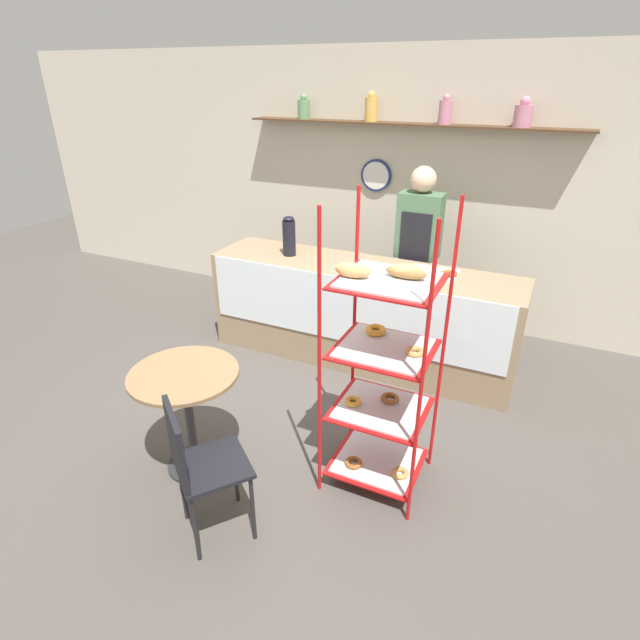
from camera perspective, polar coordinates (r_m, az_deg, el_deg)
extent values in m
plane|color=#4C4742|center=(3.79, -3.13, -13.63)|extent=(14.00, 14.00, 0.00)
cube|color=beige|center=(5.37, 9.71, 14.31)|extent=(10.00, 0.06, 2.70)
cube|color=#4C331E|center=(5.14, 9.79, 21.22)|extent=(3.28, 0.24, 0.02)
cylinder|color=#669966|center=(5.53, -1.87, 22.93)|extent=(0.12, 0.12, 0.18)
sphere|color=#669966|center=(5.52, -1.89, 24.10)|extent=(0.07, 0.07, 0.07)
cylinder|color=gold|center=(5.24, 5.86, 22.82)|extent=(0.12, 0.12, 0.22)
sphere|color=gold|center=(5.23, 5.93, 24.23)|extent=(0.07, 0.07, 0.07)
cylinder|color=#CC7F99|center=(5.04, 14.12, 22.03)|extent=(0.12, 0.12, 0.20)
sphere|color=#CC7F99|center=(5.04, 14.28, 23.41)|extent=(0.07, 0.07, 0.07)
cylinder|color=#CC7F99|center=(4.94, 22.18, 20.77)|extent=(0.15, 0.15, 0.18)
sphere|color=#CC7F99|center=(4.94, 22.42, 22.09)|extent=(0.08, 0.08, 0.08)
cylinder|color=navy|center=(5.39, 6.44, 16.10)|extent=(0.32, 0.03, 0.32)
cylinder|color=white|center=(5.38, 6.37, 16.07)|extent=(0.28, 0.00, 0.28)
cube|color=#937A5B|center=(4.58, 4.68, 0.74)|extent=(2.78, 0.64, 0.93)
cube|color=silver|center=(4.24, 3.17, 1.06)|extent=(2.67, 0.01, 0.59)
cylinder|color=#B71414|center=(2.86, -0.07, -5.39)|extent=(0.02, 0.02, 1.86)
cylinder|color=#B71414|center=(2.70, 11.44, -8.09)|extent=(0.02, 0.02, 1.86)
cylinder|color=#B71414|center=(3.29, 3.92, -0.96)|extent=(0.02, 0.02, 1.86)
cylinder|color=#B71414|center=(3.15, 13.95, -3.03)|extent=(0.02, 0.02, 1.86)
cube|color=#B71414|center=(3.46, 6.51, -15.79)|extent=(0.57, 0.51, 0.01)
cube|color=silver|center=(3.46, 6.52, -15.64)|extent=(0.50, 0.45, 0.01)
torus|color=tan|center=(3.35, 9.15, -16.88)|extent=(0.11, 0.11, 0.03)
torus|color=brown|center=(3.39, 3.85, -15.97)|extent=(0.12, 0.12, 0.03)
cube|color=#B71414|center=(3.19, 6.90, -10.06)|extent=(0.57, 0.51, 0.01)
cube|color=silver|center=(3.19, 6.92, -9.88)|extent=(0.50, 0.45, 0.01)
torus|color=brown|center=(3.24, 7.99, -8.85)|extent=(0.12, 0.12, 0.03)
torus|color=gold|center=(3.18, 3.77, -9.27)|extent=(0.10, 0.10, 0.03)
cube|color=#B71414|center=(2.96, 7.35, -3.35)|extent=(0.57, 0.51, 0.01)
cube|color=silver|center=(2.96, 7.36, -3.15)|extent=(0.50, 0.45, 0.01)
torus|color=gold|center=(3.09, 6.40, -1.15)|extent=(0.13, 0.13, 0.04)
torus|color=tan|center=(2.90, 10.81, -3.57)|extent=(0.11, 0.11, 0.03)
cube|color=#B71414|center=(2.78, 7.85, 4.37)|extent=(0.57, 0.51, 0.01)
cube|color=silver|center=(2.77, 7.86, 4.60)|extent=(0.50, 0.45, 0.01)
ellipsoid|color=tan|center=(2.75, 3.79, 5.71)|extent=(0.21, 0.11, 0.08)
ellipsoid|color=olive|center=(2.78, 9.80, 5.40)|extent=(0.23, 0.09, 0.07)
ellipsoid|color=tan|center=(2.78, 9.92, 5.55)|extent=(0.20, 0.12, 0.08)
ellipsoid|color=#B27F47|center=(2.76, 3.97, 5.66)|extent=(0.18, 0.13, 0.07)
cube|color=#282833|center=(4.95, 10.54, 2.21)|extent=(0.24, 0.19, 0.90)
cube|color=#4C7051|center=(4.70, 11.29, 10.53)|extent=(0.39, 0.22, 0.59)
cube|color=black|center=(4.62, 10.80, 8.94)|extent=(0.27, 0.01, 0.49)
sphere|color=beige|center=(4.61, 11.75, 15.48)|extent=(0.23, 0.23, 0.23)
cylinder|color=#262628|center=(3.70, -13.96, -15.61)|extent=(0.38, 0.38, 0.02)
cylinder|color=#333338|center=(3.47, -14.61, -11.12)|extent=(0.06, 0.06, 0.71)
cylinder|color=olive|center=(3.27, -15.33, -6.00)|extent=(0.69, 0.69, 0.02)
cylinder|color=black|center=(3.03, -7.69, -20.54)|extent=(0.02, 0.02, 0.47)
cylinder|color=black|center=(3.25, -9.65, -16.69)|extent=(0.02, 0.02, 0.47)
cylinder|color=black|center=(2.98, -14.02, -22.15)|extent=(0.02, 0.02, 0.47)
cylinder|color=black|center=(3.21, -15.43, -18.09)|extent=(0.02, 0.02, 0.47)
cube|color=black|center=(2.94, -12.16, -15.91)|extent=(0.53, 0.53, 0.03)
cube|color=black|center=(2.78, -16.14, -13.50)|extent=(0.30, 0.25, 0.40)
cylinder|color=black|center=(4.63, -3.55, 9.32)|extent=(0.12, 0.12, 0.32)
ellipsoid|color=black|center=(4.58, -3.61, 11.46)|extent=(0.10, 0.10, 0.05)
cube|color=white|center=(4.32, 12.82, 5.30)|extent=(0.40, 0.29, 0.01)
torus|color=brown|center=(4.23, 13.66, 5.07)|extent=(0.13, 0.13, 0.03)
torus|color=silver|center=(4.30, 12.11, 5.64)|extent=(0.13, 0.13, 0.04)
torus|color=brown|center=(4.27, 14.60, 5.17)|extent=(0.13, 0.13, 0.03)
torus|color=brown|center=(4.25, 12.16, 5.34)|extent=(0.12, 0.12, 0.03)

